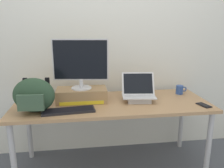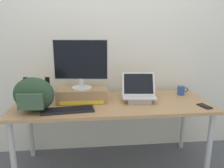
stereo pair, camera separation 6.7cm
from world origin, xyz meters
name	(u,v)px [view 1 (the left image)]	position (x,y,z in m)	size (l,w,h in m)	color
ground_plane	(112,166)	(0.00, 0.00, 0.00)	(20.00, 20.00, 0.00)	#515660
back_wall	(106,37)	(0.00, 0.46, 1.30)	(7.00, 0.10, 2.60)	silver
desk	(112,108)	(0.00, 0.00, 0.64)	(1.86, 0.71, 0.71)	#A87F56
toner_box_yellow	(82,95)	(-0.29, 0.06, 0.77)	(0.48, 0.24, 0.13)	#9E7A51
desktop_monitor	(81,63)	(-0.29, 0.06, 1.09)	(0.52, 0.19, 0.47)	silver
open_laptop	(138,95)	(0.26, 0.01, 0.76)	(0.34, 0.27, 0.26)	#ADADB2
external_keyboard	(69,111)	(-0.40, -0.20, 0.72)	(0.46, 0.19, 0.02)	black
messenger_backpack	(34,95)	(-0.69, -0.17, 0.86)	(0.36, 0.25, 0.30)	#28422D
coffee_mug	(180,90)	(0.76, 0.17, 0.76)	(0.12, 0.08, 0.09)	#2D4C93
cell_phone	(204,105)	(0.83, -0.21, 0.72)	(0.10, 0.15, 0.01)	black
plush_toy	(26,97)	(-0.82, 0.12, 0.76)	(0.10, 0.10, 0.10)	gold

